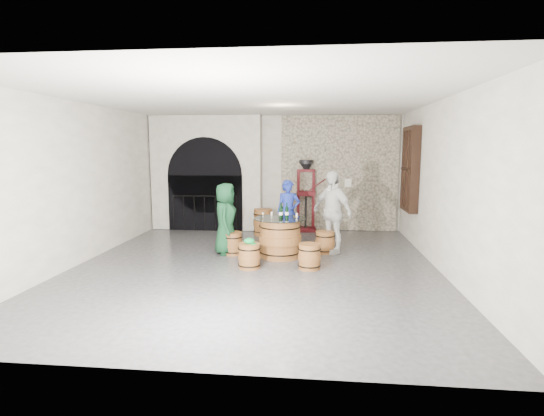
# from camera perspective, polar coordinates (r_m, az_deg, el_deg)

# --- Properties ---
(ground) EXTENTS (8.00, 8.00, 0.00)m
(ground) POSITION_cam_1_polar(r_m,az_deg,el_deg) (8.38, -2.32, -7.84)
(ground) COLOR #323235
(ground) RESTS_ON ground
(wall_back) EXTENTS (8.00, 0.00, 8.00)m
(wall_back) POSITION_cam_1_polar(r_m,az_deg,el_deg) (12.05, 0.37, 4.74)
(wall_back) COLOR beige
(wall_back) RESTS_ON ground
(wall_front) EXTENTS (8.00, 0.00, 8.00)m
(wall_front) POSITION_cam_1_polar(r_m,az_deg,el_deg) (4.20, -10.27, -1.52)
(wall_front) COLOR beige
(wall_front) RESTS_ON ground
(wall_left) EXTENTS (0.00, 8.00, 8.00)m
(wall_left) POSITION_cam_1_polar(r_m,az_deg,el_deg) (9.26, -24.37, 3.05)
(wall_left) COLOR beige
(wall_left) RESTS_ON ground
(wall_right) EXTENTS (0.00, 8.00, 8.00)m
(wall_right) POSITION_cam_1_polar(r_m,az_deg,el_deg) (8.34, 22.20, 2.69)
(wall_right) COLOR beige
(wall_right) RESTS_ON ground
(ceiling) EXTENTS (8.00, 8.00, 0.00)m
(ceiling) POSITION_cam_1_polar(r_m,az_deg,el_deg) (8.11, -2.45, 14.47)
(ceiling) COLOR beige
(ceiling) RESTS_ON wall_back
(stone_facing_panel) EXTENTS (3.20, 0.12, 3.18)m
(stone_facing_panel) POSITION_cam_1_polar(r_m,az_deg,el_deg) (11.95, 8.99, 4.62)
(stone_facing_panel) COLOR #B0A58C
(stone_facing_panel) RESTS_ON ground
(arched_opening) EXTENTS (3.10, 0.60, 3.19)m
(arched_opening) POSITION_cam_1_polar(r_m,az_deg,el_deg) (12.13, -8.75, 4.58)
(arched_opening) COLOR beige
(arched_opening) RESTS_ON ground
(shuttered_window) EXTENTS (0.23, 1.10, 2.00)m
(shuttered_window) POSITION_cam_1_polar(r_m,az_deg,el_deg) (10.62, 18.03, 4.99)
(shuttered_window) COLOR black
(shuttered_window) RESTS_ON wall_right
(barrel_table) EXTENTS (1.09, 1.09, 0.84)m
(barrel_table) POSITION_cam_1_polar(r_m,az_deg,el_deg) (8.98, 1.10, -4.02)
(barrel_table) COLOR brown
(barrel_table) RESTS_ON ground
(barrel_stool_left) EXTENTS (0.45, 0.45, 0.49)m
(barrel_stool_left) POSITION_cam_1_polar(r_m,az_deg,el_deg) (9.28, -5.32, -4.76)
(barrel_stool_left) COLOR brown
(barrel_stool_left) RESTS_ON ground
(barrel_stool_far) EXTENTS (0.45, 0.45, 0.49)m
(barrel_stool_far) POSITION_cam_1_polar(r_m,az_deg,el_deg) (10.04, 2.03, -3.75)
(barrel_stool_far) COLOR brown
(barrel_stool_far) RESTS_ON ground
(barrel_stool_right) EXTENTS (0.45, 0.45, 0.49)m
(barrel_stool_right) POSITION_cam_1_polar(r_m,az_deg,el_deg) (9.43, 7.14, -4.58)
(barrel_stool_right) COLOR brown
(barrel_stool_right) RESTS_ON ground
(barrel_stool_near_right) EXTENTS (0.45, 0.45, 0.49)m
(barrel_stool_near_right) POSITION_cam_1_polar(r_m,az_deg,el_deg) (8.17, 5.05, -6.52)
(barrel_stool_near_right) COLOR brown
(barrel_stool_near_right) RESTS_ON ground
(barrel_stool_near_left) EXTENTS (0.45, 0.45, 0.49)m
(barrel_stool_near_left) POSITION_cam_1_polar(r_m,az_deg,el_deg) (8.19, -3.08, -6.46)
(barrel_stool_near_left) COLOR brown
(barrel_stool_near_left) RESTS_ON ground
(green_cap) EXTENTS (0.25, 0.21, 0.11)m
(green_cap) POSITION_cam_1_polar(r_m,az_deg,el_deg) (8.12, -3.07, -4.47)
(green_cap) COLOR #0C8537
(green_cap) RESTS_ON barrel_stool_near_left
(person_green) EXTENTS (0.56, 0.80, 1.55)m
(person_green) POSITION_cam_1_polar(r_m,az_deg,el_deg) (9.22, -6.25, -1.46)
(person_green) COLOR #103B20
(person_green) RESTS_ON ground
(person_blue) EXTENTS (0.63, 0.48, 1.55)m
(person_blue) POSITION_cam_1_polar(r_m,az_deg,el_deg) (10.16, 2.21, -0.57)
(person_blue) COLOR #1B2C96
(person_blue) RESTS_ON ground
(person_white) EXTENTS (1.06, 1.06, 1.81)m
(person_white) POSITION_cam_1_polar(r_m,az_deg,el_deg) (9.37, 8.07, -0.54)
(person_white) COLOR silver
(person_white) RESTS_ON ground
(wine_bottle_left) EXTENTS (0.08, 0.08, 0.32)m
(wine_bottle_left) POSITION_cam_1_polar(r_m,az_deg,el_deg) (8.86, 1.18, -0.56)
(wine_bottle_left) COLOR black
(wine_bottle_left) RESTS_ON barrel_table
(wine_bottle_center) EXTENTS (0.08, 0.08, 0.32)m
(wine_bottle_center) POSITION_cam_1_polar(r_m,az_deg,el_deg) (8.88, 2.00, -0.54)
(wine_bottle_center) COLOR black
(wine_bottle_center) RESTS_ON barrel_table
(wine_bottle_right) EXTENTS (0.08, 0.08, 0.32)m
(wine_bottle_right) POSITION_cam_1_polar(r_m,az_deg,el_deg) (8.97, 1.26, -0.45)
(wine_bottle_right) COLOR black
(wine_bottle_right) RESTS_ON barrel_table
(tasting_glass_a) EXTENTS (0.05, 0.05, 0.10)m
(tasting_glass_a) POSITION_cam_1_polar(r_m,az_deg,el_deg) (8.89, -0.05, -1.06)
(tasting_glass_a) COLOR #C47F26
(tasting_glass_a) RESTS_ON barrel_table
(tasting_glass_b) EXTENTS (0.05, 0.05, 0.10)m
(tasting_glass_b) POSITION_cam_1_polar(r_m,az_deg,el_deg) (8.95, 3.37, -1.02)
(tasting_glass_b) COLOR #C47F26
(tasting_glass_b) RESTS_ON barrel_table
(tasting_glass_c) EXTENTS (0.05, 0.05, 0.10)m
(tasting_glass_c) POSITION_cam_1_polar(r_m,az_deg,el_deg) (9.13, -0.04, -0.82)
(tasting_glass_c) COLOR #C47F26
(tasting_glass_c) RESTS_ON barrel_table
(tasting_glass_d) EXTENTS (0.05, 0.05, 0.10)m
(tasting_glass_d) POSITION_cam_1_polar(r_m,az_deg,el_deg) (9.08, 1.99, -0.88)
(tasting_glass_d) COLOR #C47F26
(tasting_glass_d) RESTS_ON barrel_table
(tasting_glass_e) EXTENTS (0.05, 0.05, 0.10)m
(tasting_glass_e) POSITION_cam_1_polar(r_m,az_deg,el_deg) (8.70, 3.33, -1.28)
(tasting_glass_e) COLOR #C47F26
(tasting_glass_e) RESTS_ON barrel_table
(tasting_glass_f) EXTENTS (0.05, 0.05, 0.10)m
(tasting_glass_f) POSITION_cam_1_polar(r_m,az_deg,el_deg) (9.03, -1.23, -0.92)
(tasting_glass_f) COLOR #C47F26
(tasting_glass_f) RESTS_ON barrel_table
(side_barrel) EXTENTS (0.53, 0.53, 0.70)m
(side_barrel) POSITION_cam_1_polar(r_m,az_deg,el_deg) (11.26, -1.22, -1.91)
(side_barrel) COLOR brown
(side_barrel) RESTS_ON ground
(corking_press) EXTENTS (0.83, 0.49, 1.97)m
(corking_press) POSITION_cam_1_polar(r_m,az_deg,el_deg) (11.73, 4.58, 2.41)
(corking_press) COLOR #4B0C13
(corking_press) RESTS_ON ground
(control_box) EXTENTS (0.18, 0.10, 0.22)m
(control_box) POSITION_cam_1_polar(r_m,az_deg,el_deg) (11.90, 10.19, 3.37)
(control_box) COLOR silver
(control_box) RESTS_ON wall_back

